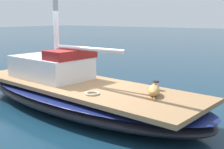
# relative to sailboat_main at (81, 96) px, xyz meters

# --- Properties ---
(ground_plane) EXTENTS (120.00, 120.00, 0.00)m
(ground_plane) POSITION_rel_sailboat_main_xyz_m (0.00, 0.00, -0.34)
(ground_plane) COLOR #143347
(sailboat_main) EXTENTS (3.20, 7.44, 0.66)m
(sailboat_main) POSITION_rel_sailboat_main_xyz_m (0.00, 0.00, 0.00)
(sailboat_main) COLOR black
(sailboat_main) RESTS_ON ground
(cabin_house) EXTENTS (1.61, 2.34, 0.84)m
(cabin_house) POSITION_rel_sailboat_main_xyz_m (0.12, 1.11, 0.67)
(cabin_house) COLOR silver
(cabin_house) RESTS_ON sailboat_main
(dog_tan) EXTENTS (0.87, 0.55, 0.22)m
(dog_tan) POSITION_rel_sailboat_main_xyz_m (0.09, -2.05, 0.43)
(dog_tan) COLOR tan
(dog_tan) RESTS_ON sailboat_main
(deck_winch) EXTENTS (0.16, 0.16, 0.21)m
(deck_winch) POSITION_rel_sailboat_main_xyz_m (0.54, -1.88, 0.42)
(deck_winch) COLOR #B7B7BC
(deck_winch) RESTS_ON sailboat_main
(coiled_rope) EXTENTS (0.32, 0.32, 0.04)m
(coiled_rope) POSITION_rel_sailboat_main_xyz_m (-0.66, -0.93, 0.35)
(coiled_rope) COLOR beige
(coiled_rope) RESTS_ON sailboat_main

